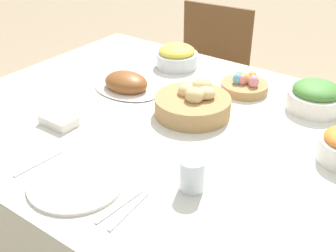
% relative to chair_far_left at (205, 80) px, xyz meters
% --- Properties ---
extents(dining_table, '(1.68, 1.19, 0.77)m').
position_rel_chair_far_left_xyz_m(dining_table, '(0.48, -0.92, -0.10)').
color(dining_table, silver).
rests_on(dining_table, ground).
extents(chair_far_left, '(0.45, 0.45, 0.88)m').
position_rel_chair_far_left_xyz_m(chair_far_left, '(0.00, 0.00, 0.00)').
color(chair_far_left, brown).
rests_on(chair_far_left, ground).
extents(bread_basket, '(0.26, 0.26, 0.12)m').
position_rel_chair_far_left_xyz_m(bread_basket, '(0.45, -0.83, 0.33)').
color(bread_basket, '#AD8451').
rests_on(bread_basket, dining_table).
extents(egg_basket, '(0.18, 0.18, 0.08)m').
position_rel_chair_far_left_xyz_m(egg_basket, '(0.51, -0.56, 0.32)').
color(egg_basket, '#AD8451').
rests_on(egg_basket, dining_table).
extents(ham_platter, '(0.28, 0.19, 0.08)m').
position_rel_chair_far_left_xyz_m(ham_platter, '(0.13, -0.82, 0.32)').
color(ham_platter, silver).
rests_on(ham_platter, dining_table).
extents(pineapple_bowl, '(0.18, 0.18, 0.10)m').
position_rel_chair_far_left_xyz_m(pineapple_bowl, '(0.15, -0.51, 0.34)').
color(pineapple_bowl, silver).
rests_on(pineapple_bowl, dining_table).
extents(green_salad_bowl, '(0.19, 0.19, 0.10)m').
position_rel_chair_far_left_xyz_m(green_salad_bowl, '(0.77, -0.55, 0.34)').
color(green_salad_bowl, silver).
rests_on(green_salad_bowl, dining_table).
extents(dinner_plate, '(0.26, 0.26, 0.01)m').
position_rel_chair_far_left_xyz_m(dinner_plate, '(0.41, -1.34, 0.29)').
color(dinner_plate, silver).
rests_on(dinner_plate, dining_table).
extents(fork, '(0.02, 0.16, 0.00)m').
position_rel_chair_far_left_xyz_m(fork, '(0.25, -1.34, 0.29)').
color(fork, silver).
rests_on(fork, dining_table).
extents(knife, '(0.02, 0.16, 0.00)m').
position_rel_chair_far_left_xyz_m(knife, '(0.56, -1.34, 0.29)').
color(knife, silver).
rests_on(knife, dining_table).
extents(spoon, '(0.02, 0.16, 0.00)m').
position_rel_chair_far_left_xyz_m(spoon, '(0.59, -1.34, 0.29)').
color(spoon, silver).
rests_on(spoon, dining_table).
extents(drinking_cup, '(0.07, 0.07, 0.09)m').
position_rel_chair_far_left_xyz_m(drinking_cup, '(0.67, -1.18, 0.34)').
color(drinking_cup, silver).
rests_on(drinking_cup, dining_table).
extents(butter_dish, '(0.12, 0.08, 0.03)m').
position_rel_chair_far_left_xyz_m(butter_dish, '(0.13, -1.15, 0.31)').
color(butter_dish, silver).
rests_on(butter_dish, dining_table).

